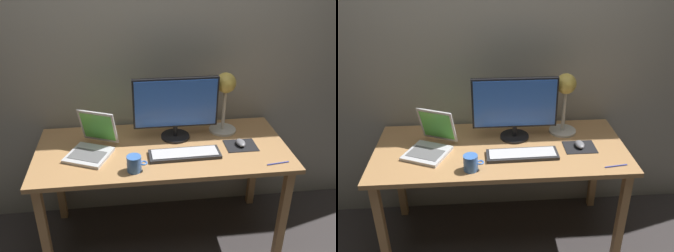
{
  "view_description": "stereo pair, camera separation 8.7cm",
  "coord_description": "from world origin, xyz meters",
  "views": [
    {
      "loc": [
        -0.21,
        -2.02,
        1.95
      ],
      "look_at": [
        0.03,
        -0.05,
        0.92
      ],
      "focal_mm": 39.58,
      "sensor_mm": 36.0,
      "label": 1
    },
    {
      "loc": [
        -0.12,
        -2.03,
        1.95
      ],
      "look_at": [
        0.03,
        -0.05,
        0.92
      ],
      "focal_mm": 39.58,
      "sensor_mm": 36.0,
      "label": 2
    }
  ],
  "objects": [
    {
      "name": "back_wall",
      "position": [
        0.0,
        0.4,
        1.3
      ],
      "size": [
        4.8,
        0.06,
        2.6
      ],
      "primitive_type": "cube",
      "color": "#9E998E",
      "rests_on": "ground"
    },
    {
      "name": "mousepad",
      "position": [
        0.5,
        -0.04,
        0.74
      ],
      "size": [
        0.2,
        0.16,
        0.0
      ],
      "primitive_type": "cube",
      "color": "black",
      "rests_on": "desk"
    },
    {
      "name": "laptop",
      "position": [
        -0.43,
        0.01,
        0.81
      ],
      "size": [
        0.34,
        0.37,
        0.25
      ],
      "color": "silver",
      "rests_on": "desk"
    },
    {
      "name": "monitor",
      "position": [
        0.1,
        0.13,
        0.97
      ],
      "size": [
        0.55,
        0.19,
        0.42
      ],
      "color": "black",
      "rests_on": "desk"
    },
    {
      "name": "desk",
      "position": [
        0.0,
        0.0,
        0.66
      ],
      "size": [
        1.6,
        0.7,
        0.74
      ],
      "color": "tan",
      "rests_on": "ground"
    },
    {
      "name": "ground_plane",
      "position": [
        0.0,
        0.0,
        0.0
      ],
      "size": [
        4.8,
        4.8,
        0.0
      ],
      "primitive_type": "plane",
      "color": "#383333",
      "rests_on": "ground"
    },
    {
      "name": "desk_lamp",
      "position": [
        0.44,
        0.18,
        1.03
      ],
      "size": [
        0.18,
        0.18,
        0.42
      ],
      "color": "beige",
      "rests_on": "desk"
    },
    {
      "name": "mouse",
      "position": [
        0.5,
        -0.03,
        0.76
      ],
      "size": [
        0.06,
        0.1,
        0.03
      ],
      "primitive_type": "ellipsoid",
      "color": "slate",
      "rests_on": "mousepad"
    },
    {
      "name": "keyboard_main",
      "position": [
        0.13,
        -0.11,
        0.75
      ],
      "size": [
        0.44,
        0.15,
        0.03
      ],
      "color": "#28282B",
      "rests_on": "desk"
    },
    {
      "name": "pen",
      "position": [
        0.66,
        -0.27,
        0.74
      ],
      "size": [
        0.14,
        0.03,
        0.01
      ],
      "primitive_type": "cylinder",
      "rotation": [
        0.0,
        1.57,
        0.14
      ],
      "color": "#2633A5",
      "rests_on": "desk"
    },
    {
      "name": "coffee_mug",
      "position": [
        -0.19,
        -0.24,
        0.79
      ],
      "size": [
        0.12,
        0.08,
        0.1
      ],
      "color": "#3F72CC",
      "rests_on": "desk"
    }
  ]
}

